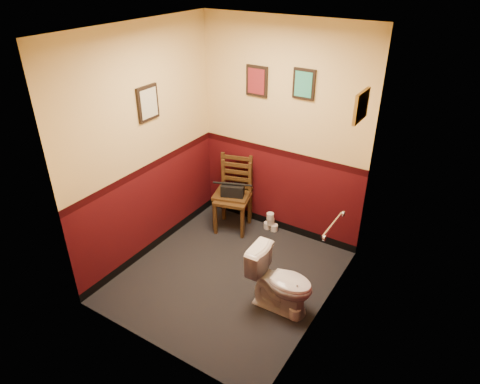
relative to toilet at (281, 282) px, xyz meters
name	(u,v)px	position (x,y,z in m)	size (l,w,h in m)	color
floor	(229,276)	(-0.72, 0.11, -0.34)	(2.20, 2.40, 0.00)	black
ceiling	(224,29)	(-0.72, 0.11, 2.36)	(2.20, 2.40, 0.00)	silver
wall_back	(282,134)	(-0.72, 1.31, 1.01)	(2.20, 2.70, 0.00)	#420B0E
wall_front	(143,229)	(-0.72, -1.09, 1.01)	(2.20, 2.70, 0.00)	#420B0E
wall_left	(145,149)	(-1.82, 0.11, 1.01)	(2.40, 2.70, 0.00)	#420B0E
wall_right	(330,201)	(0.38, 0.11, 1.01)	(2.40, 2.70, 0.00)	#420B0E
grab_bar	(333,225)	(0.35, 0.36, 0.61)	(0.05, 0.56, 0.06)	silver
framed_print_back_a	(257,81)	(-1.07, 1.29, 1.61)	(0.28, 0.04, 0.36)	black
framed_print_back_b	(304,84)	(-0.47, 1.29, 1.66)	(0.26, 0.04, 0.34)	black
framed_print_left	(148,103)	(-1.80, 0.21, 1.51)	(0.04, 0.30, 0.38)	black
framed_print_right	(361,106)	(0.36, 0.71, 1.71)	(0.04, 0.34, 0.28)	olive
toilet	(281,282)	(0.00, 0.00, 0.00)	(0.38, 0.69, 0.67)	white
toilet_brush	(295,312)	(0.20, -0.06, -0.27)	(0.12, 0.12, 0.44)	silver
chair_left	(234,192)	(-1.28, 1.10, 0.15)	(0.56, 0.56, 0.97)	#462E15
chair_right	(234,197)	(-1.23, 1.02, 0.12)	(0.53, 0.53, 0.91)	#462E15
handbag	(233,191)	(-1.22, 0.98, 0.23)	(0.32, 0.24, 0.21)	black
tp_stack	(271,223)	(-0.77, 1.21, -0.23)	(0.20, 0.12, 0.26)	silver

